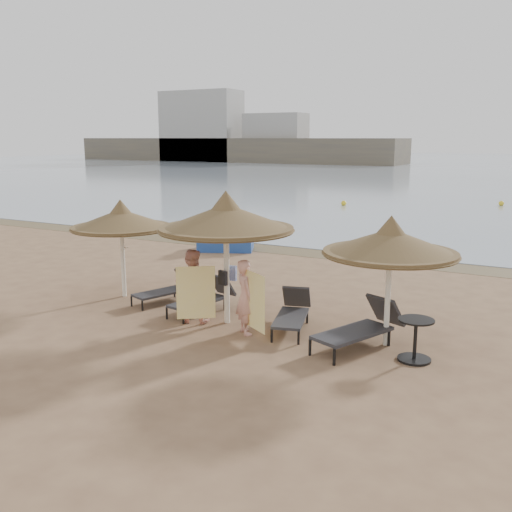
{
  "coord_description": "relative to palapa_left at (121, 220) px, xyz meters",
  "views": [
    {
      "loc": [
        6.71,
        -9.39,
        4.09
      ],
      "look_at": [
        1.02,
        1.2,
        1.59
      ],
      "focal_mm": 40.0,
      "sensor_mm": 36.0,
      "label": 1
    }
  ],
  "objects": [
    {
      "name": "buoy_left",
      "position": [
        -1.8,
        22.0,
        -1.87
      ],
      "size": [
        0.33,
        0.33,
        0.33
      ],
      "primitive_type": "sphere",
      "color": "yellow",
      "rests_on": "ground"
    },
    {
      "name": "bag_patterned",
      "position": [
        3.5,
        -0.41,
        -0.92
      ],
      "size": [
        0.28,
        0.12,
        0.34
      ],
      "rotation": [
        0.0,
        0.0,
        0.12
      ],
      "color": "silver",
      "rests_on": "ground"
    },
    {
      "name": "bag_dark",
      "position": [
        3.5,
        -0.75,
        -0.96
      ],
      "size": [
        0.24,
        0.13,
        0.32
      ],
      "rotation": [
        0.0,
        0.0,
        -0.27
      ],
      "color": "black",
      "rests_on": "ground"
    },
    {
      "name": "side_table",
      "position": [
        7.74,
        -0.84,
        -1.66
      ],
      "size": [
        0.67,
        0.67,
        0.81
      ],
      "rotation": [
        0.0,
        0.0,
        0.27
      ],
      "color": "black",
      "rests_on": "ground"
    },
    {
      "name": "palapa_right",
      "position": [
        7.04,
        -0.29,
        0.06
      ],
      "size": [
        2.65,
        2.65,
        2.63
      ],
      "rotation": [
        0.0,
        0.0,
        0.42
      ],
      "color": "white",
      "rests_on": "ground"
    },
    {
      "name": "lounger_near_right",
      "position": [
        4.96,
        -0.23,
        -1.67
      ],
      "size": [
        1.08,
        1.93,
        0.82
      ],
      "rotation": [
        0.0,
        0.0,
        0.28
      ],
      "color": "black",
      "rests_on": "ground"
    },
    {
      "name": "ground",
      "position": [
        3.18,
        -1.71,
        -2.04
      ],
      "size": [
        160.0,
        160.0,
        0.0
      ],
      "primitive_type": "plane",
      "color": "#8E6949",
      "rests_on": "ground"
    },
    {
      "name": "sea",
      "position": [
        3.18,
        78.29,
        -2.02
      ],
      "size": [
        200.0,
        140.0,
        0.03
      ],
      "primitive_type": "cube",
      "color": "#8190A0",
      "rests_on": "ground"
    },
    {
      "name": "pedal_boat",
      "position": [
        -0.94,
        6.63,
        -1.69
      ],
      "size": [
        2.3,
        1.88,
        0.93
      ],
      "rotation": [
        0.0,
        0.0,
        0.41
      ],
      "color": "#21469A",
      "rests_on": "ground"
    },
    {
      "name": "buoy_mid",
      "position": [
        6.68,
        26.55,
        -1.88
      ],
      "size": [
        0.32,
        0.32,
        0.32
      ],
      "primitive_type": "sphere",
      "color": "yellow",
      "rests_on": "ground"
    },
    {
      "name": "lounger_near_left",
      "position": [
        2.61,
        -0.12,
        -1.67
      ],
      "size": [
        0.93,
        1.9,
        0.81
      ],
      "rotation": [
        0.0,
        0.0,
        -0.19
      ],
      "color": "black",
      "rests_on": "ground"
    },
    {
      "name": "wet_sand_strip",
      "position": [
        3.18,
        7.69,
        -2.03
      ],
      "size": [
        200.0,
        1.6,
        0.01
      ],
      "primitive_type": "cube",
      "color": "brown",
      "rests_on": "ground"
    },
    {
      "name": "towel_right",
      "position": [
        4.57,
        -1.27,
        -1.21
      ],
      "size": [
        0.73,
        0.47,
        1.2
      ],
      "rotation": [
        0.0,
        0.0,
        -0.56
      ],
      "color": "yellow",
      "rests_on": "ground"
    },
    {
      "name": "person_left",
      "position": [
        2.77,
        -0.9,
        -1.06
      ],
      "size": [
        1.02,
        0.81,
        1.94
      ],
      "primitive_type": "imported",
      "rotation": [
        0.0,
        0.0,
        3.42
      ],
      "color": "#E29D88",
      "rests_on": "ground"
    },
    {
      "name": "lounger_far_right",
      "position": [
        6.65,
        -0.61,
        -1.61
      ],
      "size": [
        1.45,
        2.21,
        0.94
      ],
      "rotation": [
        0.0,
        0.0,
        -0.4
      ],
      "color": "black",
      "rests_on": "ground"
    },
    {
      "name": "palapa_left",
      "position": [
        0.0,
        0.0,
        0.0
      ],
      "size": [
        2.58,
        2.58,
        2.56
      ],
      "rotation": [
        0.0,
        0.0,
        -0.36
      ],
      "color": "white",
      "rests_on": "ground"
    },
    {
      "name": "lounger_far_left",
      "position": [
        1.32,
        0.14,
        -1.69
      ],
      "size": [
        1.09,
        1.78,
        0.76
      ],
      "rotation": [
        0.0,
        0.0,
        -0.34
      ],
      "color": "black",
      "rests_on": "ground"
    },
    {
      "name": "palapa_center",
      "position": [
        3.5,
        -0.59,
        0.34
      ],
      "size": [
        3.01,
        3.01,
        2.98
      ],
      "rotation": [
        0.0,
        0.0,
        0.29
      ],
      "color": "white",
      "rests_on": "ground"
    },
    {
      "name": "far_shore",
      "position": [
        -21.92,
        76.11,
        0.87
      ],
      "size": [
        150.0,
        54.8,
        12.0
      ],
      "color": "brown",
      "rests_on": "ground"
    },
    {
      "name": "person_right",
      "position": [
        4.22,
        -1.02,
        -1.1
      ],
      "size": [
        1.01,
        0.99,
        1.86
      ],
      "primitive_type": "imported",
      "rotation": [
        0.0,
        0.0,
        2.41
      ],
      "color": "#E29D88",
      "rests_on": "ground"
    },
    {
      "name": "towel_left",
      "position": [
        3.12,
        -1.25,
        -1.23
      ],
      "size": [
        0.7,
        0.49,
        1.17
      ],
      "rotation": [
        0.0,
        0.0,
        0.61
      ],
      "color": "yellow",
      "rests_on": "ground"
    }
  ]
}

